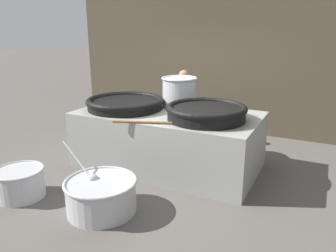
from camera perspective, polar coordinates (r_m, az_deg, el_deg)
ground_plane at (r=5.78m, az=0.00°, el=-6.72°), size 60.00×60.00×0.00m
back_wall at (r=7.67m, az=8.69°, el=13.66°), size 7.16×0.24×3.83m
hearth_platform at (r=5.61m, az=0.00°, el=-2.30°), size 3.01×1.62×0.94m
giant_wok_near at (r=5.77m, az=-7.48°, el=4.00°), size 1.35×1.35×0.19m
giant_wok_far at (r=5.05m, az=6.67°, el=2.48°), size 1.24×1.24×0.23m
stock_pot at (r=5.85m, az=1.96°, el=6.04°), size 0.63×0.63×0.53m
stirring_paddle at (r=4.82m, az=-2.16°, el=0.59°), size 1.12×0.47×0.04m
cook at (r=6.66m, az=2.65°, el=3.82°), size 0.42×0.59×1.50m
prep_bowl_vegetables at (r=4.40m, az=-11.57°, el=-11.50°), size 1.21×0.94×0.81m
prep_bowl_meat at (r=5.10m, az=-24.37°, el=-8.82°), size 0.68×0.68×0.42m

